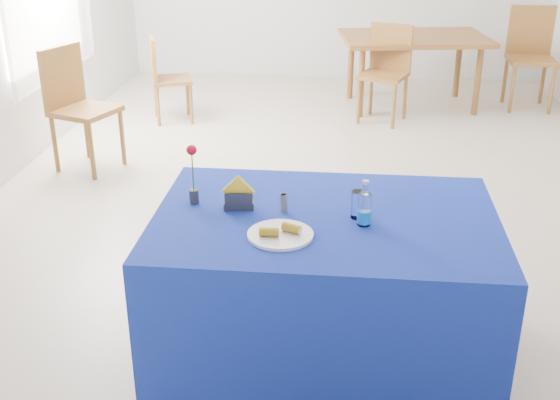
% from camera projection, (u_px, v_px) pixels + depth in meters
% --- Properties ---
extents(floor, '(7.00, 7.00, 0.00)m').
position_uv_depth(floor, '(321.00, 183.00, 5.59)').
color(floor, '#C2B3A1').
rests_on(floor, ground).
extents(plate, '(0.29, 0.29, 0.01)m').
position_uv_depth(plate, '(280.00, 235.00, 3.06)').
color(plate, white).
rests_on(plate, blue_table).
extents(drinking_glass, '(0.07, 0.07, 0.13)m').
position_uv_depth(drinking_glass, '(359.00, 205.00, 3.21)').
color(drinking_glass, white).
rests_on(drinking_glass, blue_table).
extents(salt_shaker, '(0.03, 0.03, 0.08)m').
position_uv_depth(salt_shaker, '(283.00, 203.00, 3.29)').
color(salt_shaker, slate).
rests_on(salt_shaker, blue_table).
extents(pepper_shaker, '(0.03, 0.03, 0.08)m').
position_uv_depth(pepper_shaker, '(284.00, 203.00, 3.29)').
color(pepper_shaker, slate).
rests_on(pepper_shaker, blue_table).
extents(blue_table, '(1.60, 1.10, 0.76)m').
position_uv_depth(blue_table, '(324.00, 286.00, 3.41)').
color(blue_table, '#102C98').
rests_on(blue_table, floor).
extents(water_bottle, '(0.06, 0.06, 0.21)m').
position_uv_depth(water_bottle, '(364.00, 210.00, 3.14)').
color(water_bottle, white).
rests_on(water_bottle, blue_table).
extents(napkin_holder, '(0.16, 0.07, 0.17)m').
position_uv_depth(napkin_holder, '(239.00, 199.00, 3.31)').
color(napkin_holder, '#3B3B40').
rests_on(napkin_holder, blue_table).
extents(rose_vase, '(0.05, 0.05, 0.30)m').
position_uv_depth(rose_vase, '(193.00, 175.00, 3.33)').
color(rose_vase, '#26262B').
rests_on(rose_vase, blue_table).
extents(oak_table, '(1.62, 1.18, 0.76)m').
position_uv_depth(oak_table, '(414.00, 43.00, 7.31)').
color(oak_table, brown).
rests_on(oak_table, floor).
extents(chair_bg_left, '(0.54, 0.54, 0.94)m').
position_uv_depth(chair_bg_left, '(387.00, 66.00, 6.94)').
color(chair_bg_left, '#99642C').
rests_on(chair_bg_left, floor).
extents(chair_bg_right, '(0.47, 0.47, 1.04)m').
position_uv_depth(chair_bg_right, '(530.00, 50.00, 7.36)').
color(chair_bg_right, '#99642C').
rests_on(chair_bg_right, floor).
extents(chair_win_a, '(0.58, 0.58, 1.00)m').
position_uv_depth(chair_win_a, '(76.00, 100.00, 5.70)').
color(chair_win_a, '#99642C').
rests_on(chair_win_a, floor).
extents(chair_win_b, '(0.48, 0.48, 0.84)m').
position_uv_depth(chair_win_b, '(164.00, 73.00, 6.90)').
color(chair_win_b, '#99642C').
rests_on(chair_win_b, floor).
extents(banana_pieces, '(0.18, 0.11, 0.04)m').
position_uv_depth(banana_pieces, '(281.00, 230.00, 3.04)').
color(banana_pieces, yellow).
rests_on(banana_pieces, plate).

